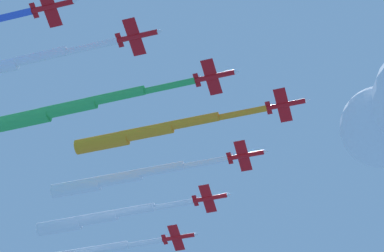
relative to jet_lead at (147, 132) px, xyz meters
The scene contains 4 objects.
jet_lead is the anchor object (origin of this frame).
jet_port_inner 18.24m from the jet_lead, 18.45° to the right, with size 48.87×30.34×4.46m.
jet_starboard_inner 19.24m from the jet_lead, 74.94° to the left, with size 51.41×30.59×4.47m.
jet_port_mid 36.16m from the jet_lead, 20.39° to the right, with size 46.94×28.81×4.46m.
Camera 1 is at (-106.44, 101.43, 33.97)m, focal length 81.38 mm.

